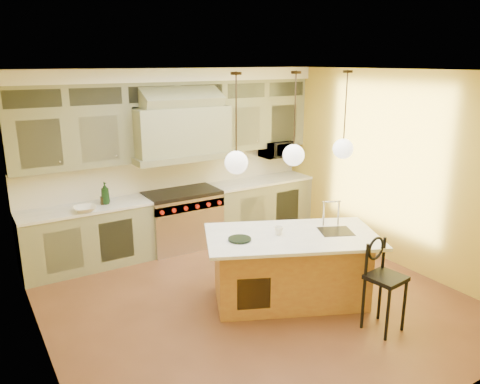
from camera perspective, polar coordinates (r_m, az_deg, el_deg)
floor at (r=6.27m, az=1.59°, el=-12.95°), size 5.00×5.00×0.00m
ceiling at (r=5.50m, az=1.82°, el=14.58°), size 5.00×5.00×0.00m
wall_back at (r=7.87m, az=-8.34°, el=4.14°), size 5.00×0.00×5.00m
wall_front at (r=4.00m, az=21.94°, el=-8.46°), size 5.00×0.00×5.00m
wall_left at (r=4.88m, az=-23.75°, el=-4.28°), size 0.00×5.00×5.00m
wall_right at (r=7.35m, az=18.25°, el=2.69°), size 0.00×5.00×5.00m
back_cabinetry at (r=7.64m, az=-7.53°, el=3.66°), size 5.00×0.77×2.90m
range at (r=7.81m, az=-7.01°, el=-3.25°), size 1.20×0.74×0.96m
kitchen_island at (r=6.09m, az=6.17°, el=-8.99°), size 2.40×1.92×1.35m
counter_stool at (r=5.63m, az=17.10°, el=-10.15°), size 0.43×0.43×1.09m
microwave at (r=8.61m, az=4.38°, el=5.24°), size 0.54×0.37×0.30m
oil_bottle_a at (r=7.24m, az=-16.12°, el=-0.13°), size 0.14×0.14×0.33m
oil_bottle_b at (r=7.25m, az=-16.37°, el=-0.79°), size 0.09×0.09×0.17m
fruit_bowl at (r=6.99m, az=-18.38°, el=-1.98°), size 0.34×0.34×0.08m
cup at (r=5.85m, az=4.74°, el=-4.72°), size 0.11×0.11×0.11m
pendant_left at (r=5.19m, az=-0.45°, el=3.94°), size 0.26×0.26×1.11m
pendant_center at (r=5.63m, az=6.55°, el=4.78°), size 0.26×0.26×1.11m
pendant_right at (r=6.15m, az=12.47°, el=5.44°), size 0.26×0.26×1.11m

